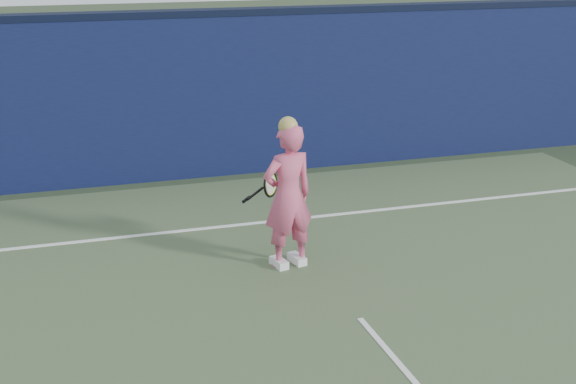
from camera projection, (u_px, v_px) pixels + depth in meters
name	position (u px, v px, depth m)	size (l,w,h in m)	color
ground	(402.00, 369.00, 7.15)	(80.00, 80.00, 0.00)	#2E3F27
backstop_wall	(231.00, 96.00, 12.67)	(24.00, 0.40, 2.50)	#0C1135
wall_cap	(229.00, 12.00, 12.27)	(24.00, 0.42, 0.10)	black
player	(288.00, 196.00, 9.12)	(0.69, 0.52, 1.78)	#CF5074
racket	(269.00, 186.00, 9.53)	(0.54, 0.35, 0.32)	black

